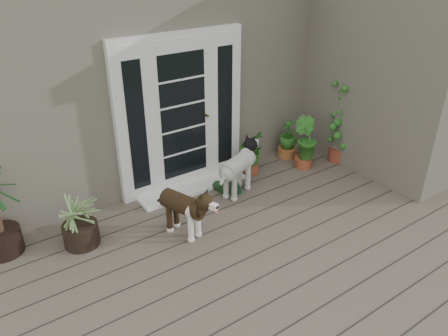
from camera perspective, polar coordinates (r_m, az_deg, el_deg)
deck at (r=5.08m, az=9.91°, el=-11.98°), size 6.20×4.60×0.12m
house_main at (r=7.69m, az=-12.25°, el=14.21°), size 7.40×4.00×3.10m
house_wing at (r=7.13m, az=21.89°, el=11.81°), size 1.60×2.40×3.10m
door_unit at (r=5.94m, az=-5.55°, el=7.12°), size 1.90×0.14×2.15m
door_step at (r=6.23m, az=-4.19°, el=-2.48°), size 1.60×0.40×0.05m
brindle_dog at (r=5.17m, az=-5.34°, el=-5.78°), size 0.54×0.80×0.62m
white_dog at (r=5.96m, az=1.76°, el=-0.59°), size 0.85×0.61×0.65m
spider_plant at (r=5.23m, az=-18.53°, el=-6.21°), size 0.82×0.82×0.72m
herb_a at (r=6.54m, az=3.47°, el=1.47°), size 0.58×0.58×0.53m
herb_b at (r=6.80m, az=10.45°, el=2.42°), size 0.47×0.47×0.59m
herb_c at (r=7.10m, az=8.31°, el=3.37°), size 0.46×0.46×0.51m
sapling at (r=6.95m, az=15.20°, el=6.59°), size 0.51×0.51×1.52m
clog_left at (r=6.13m, az=-0.17°, el=-2.64°), size 0.23×0.37×0.10m
clog_right at (r=6.18m, az=1.52°, el=-2.44°), size 0.27×0.35×0.10m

